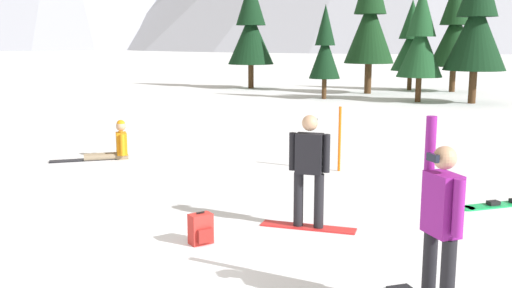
{
  "coord_description": "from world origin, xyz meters",
  "views": [
    {
      "loc": [
        2.67,
        -6.8,
        2.89
      ],
      "look_at": [
        0.66,
        3.6,
        1.0
      ],
      "focal_mm": 41.56,
      "sensor_mm": 36.0,
      "label": 1
    }
  ],
  "objects_px": {
    "backpack_red": "(201,229)",
    "pine_tree_slender": "(370,18)",
    "snowboarder_midground": "(309,169)",
    "snowboarder_background": "(114,146)",
    "snowboarder_foreground": "(441,225)",
    "pine_tree_twin": "(325,48)",
    "pine_tree_leaning": "(455,28)",
    "trail_marker_pole": "(340,139)",
    "pine_tree_short": "(411,41)",
    "pine_tree_tall": "(477,20)",
    "pine_tree_young": "(251,28)",
    "loose_snowboard_near_left": "(505,204)",
    "pine_tree_broad": "(421,39)"
  },
  "relations": [
    {
      "from": "snowboarder_midground",
      "to": "trail_marker_pole",
      "type": "xyz_separation_m",
      "value": [
        0.24,
        4.13,
        -0.22
      ]
    },
    {
      "from": "pine_tree_twin",
      "to": "pine_tree_tall",
      "type": "bearing_deg",
      "value": -6.17
    },
    {
      "from": "backpack_red",
      "to": "trail_marker_pole",
      "type": "bearing_deg",
      "value": 72.0
    },
    {
      "from": "snowboarder_midground",
      "to": "pine_tree_twin",
      "type": "relative_size",
      "value": 0.39
    },
    {
      "from": "pine_tree_twin",
      "to": "snowboarder_midground",
      "type": "bearing_deg",
      "value": -86.18
    },
    {
      "from": "backpack_red",
      "to": "pine_tree_slender",
      "type": "distance_m",
      "value": 24.63
    },
    {
      "from": "pine_tree_leaning",
      "to": "pine_tree_young",
      "type": "relative_size",
      "value": 0.99
    },
    {
      "from": "snowboarder_midground",
      "to": "snowboarder_background",
      "type": "xyz_separation_m",
      "value": [
        -5.21,
        4.44,
        -0.61
      ]
    },
    {
      "from": "snowboarder_background",
      "to": "trail_marker_pole",
      "type": "height_order",
      "value": "trail_marker_pole"
    },
    {
      "from": "snowboarder_background",
      "to": "trail_marker_pole",
      "type": "relative_size",
      "value": 1.24
    },
    {
      "from": "pine_tree_slender",
      "to": "pine_tree_young",
      "type": "bearing_deg",
      "value": 162.72
    },
    {
      "from": "trail_marker_pole",
      "to": "pine_tree_leaning",
      "type": "xyz_separation_m",
      "value": [
        5.01,
        21.05,
        2.74
      ]
    },
    {
      "from": "snowboarder_midground",
      "to": "loose_snowboard_near_left",
      "type": "distance_m",
      "value": 3.9
    },
    {
      "from": "pine_tree_tall",
      "to": "pine_tree_leaning",
      "type": "relative_size",
      "value": 1.06
    },
    {
      "from": "pine_tree_broad",
      "to": "pine_tree_leaning",
      "type": "xyz_separation_m",
      "value": [
        2.23,
        5.8,
        0.61
      ]
    },
    {
      "from": "snowboarder_foreground",
      "to": "pine_tree_young",
      "type": "distance_m",
      "value": 29.19
    },
    {
      "from": "snowboarder_foreground",
      "to": "pine_tree_leaning",
      "type": "distance_m",
      "value": 28.23
    },
    {
      "from": "pine_tree_twin",
      "to": "pine_tree_short",
      "type": "xyz_separation_m",
      "value": [
        4.35,
        5.87,
        0.29
      ]
    },
    {
      "from": "pine_tree_twin",
      "to": "pine_tree_tall",
      "type": "xyz_separation_m",
      "value": [
        6.71,
        -0.72,
        1.22
      ]
    },
    {
      "from": "pine_tree_short",
      "to": "pine_tree_tall",
      "type": "bearing_deg",
      "value": -70.33
    },
    {
      "from": "loose_snowboard_near_left",
      "to": "pine_tree_twin",
      "type": "distance_m",
      "value": 18.76
    },
    {
      "from": "snowboarder_foreground",
      "to": "backpack_red",
      "type": "relative_size",
      "value": 4.45
    },
    {
      "from": "pine_tree_twin",
      "to": "pine_tree_young",
      "type": "relative_size",
      "value": 0.7
    },
    {
      "from": "loose_snowboard_near_left",
      "to": "snowboarder_foreground",
      "type": "bearing_deg",
      "value": -109.34
    },
    {
      "from": "loose_snowboard_near_left",
      "to": "backpack_red",
      "type": "bearing_deg",
      "value": -147.9
    },
    {
      "from": "loose_snowboard_near_left",
      "to": "pine_tree_twin",
      "type": "xyz_separation_m",
      "value": [
        -4.6,
        18.02,
        2.43
      ]
    },
    {
      "from": "pine_tree_broad",
      "to": "snowboarder_background",
      "type": "bearing_deg",
      "value": -118.87
    },
    {
      "from": "snowboarder_midground",
      "to": "pine_tree_leaning",
      "type": "relative_size",
      "value": 0.28
    },
    {
      "from": "snowboarder_foreground",
      "to": "pine_tree_twin",
      "type": "xyz_separation_m",
      "value": [
        -2.97,
        22.66,
        1.45
      ]
    },
    {
      "from": "snowboarder_midground",
      "to": "backpack_red",
      "type": "relative_size",
      "value": 3.73
    },
    {
      "from": "loose_snowboard_near_left",
      "to": "pine_tree_young",
      "type": "height_order",
      "value": "pine_tree_young"
    },
    {
      "from": "trail_marker_pole",
      "to": "snowboarder_midground",
      "type": "bearing_deg",
      "value": -93.39
    },
    {
      "from": "snowboarder_background",
      "to": "backpack_red",
      "type": "height_order",
      "value": "snowboarder_background"
    },
    {
      "from": "snowboarder_foreground",
      "to": "trail_marker_pole",
      "type": "height_order",
      "value": "snowboarder_foreground"
    },
    {
      "from": "snowboarder_midground",
      "to": "pine_tree_leaning",
      "type": "height_order",
      "value": "pine_tree_leaning"
    },
    {
      "from": "pine_tree_slender",
      "to": "pine_tree_young",
      "type": "relative_size",
      "value": 1.14
    },
    {
      "from": "snowboarder_background",
      "to": "pine_tree_leaning",
      "type": "distance_m",
      "value": 23.44
    },
    {
      "from": "loose_snowboard_near_left",
      "to": "pine_tree_young",
      "type": "bearing_deg",
      "value": 111.68
    },
    {
      "from": "pine_tree_leaning",
      "to": "pine_tree_young",
      "type": "height_order",
      "value": "pine_tree_young"
    },
    {
      "from": "snowboarder_foreground",
      "to": "pine_tree_slender",
      "type": "xyz_separation_m",
      "value": [
        -0.92,
        25.95,
        2.96
      ]
    },
    {
      "from": "pine_tree_short",
      "to": "snowboarder_midground",
      "type": "bearing_deg",
      "value": -96.67
    },
    {
      "from": "pine_tree_leaning",
      "to": "pine_tree_young",
      "type": "distance_m",
      "value": 11.3
    },
    {
      "from": "snowboarder_background",
      "to": "pine_tree_short",
      "type": "height_order",
      "value": "pine_tree_short"
    },
    {
      "from": "backpack_red",
      "to": "pine_tree_broad",
      "type": "xyz_separation_m",
      "value": [
        4.45,
        20.39,
        2.63
      ]
    },
    {
      "from": "backpack_red",
      "to": "pine_tree_slender",
      "type": "bearing_deg",
      "value": 84.95
    },
    {
      "from": "snowboarder_foreground",
      "to": "pine_tree_broad",
      "type": "xyz_separation_m",
      "value": [
        1.39,
        22.08,
        1.85
      ]
    },
    {
      "from": "pine_tree_tall",
      "to": "pine_tree_broad",
      "type": "distance_m",
      "value": 2.49
    },
    {
      "from": "backpack_red",
      "to": "loose_snowboard_near_left",
      "type": "bearing_deg",
      "value": 32.1
    },
    {
      "from": "pine_tree_leaning",
      "to": "pine_tree_young",
      "type": "xyz_separation_m",
      "value": [
        -11.3,
        0.17,
        0.03
      ]
    },
    {
      "from": "snowboarder_midground",
      "to": "pine_tree_broad",
      "type": "height_order",
      "value": "pine_tree_broad"
    }
  ]
}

